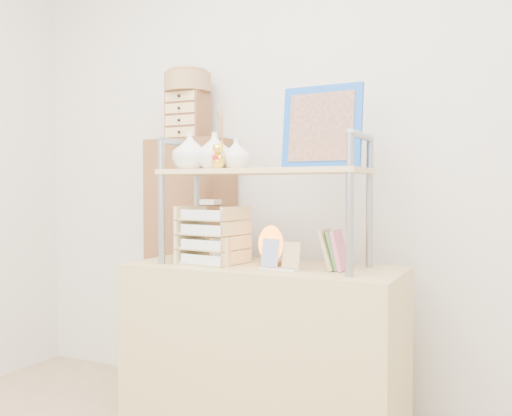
{
  "coord_description": "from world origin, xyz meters",
  "views": [
    {
      "loc": [
        1.04,
        -1.05,
        1.09
      ],
      "look_at": [
        -0.04,
        1.2,
        1.0
      ],
      "focal_mm": 40.0,
      "sensor_mm": 36.0,
      "label": 1
    }
  ],
  "objects_px": {
    "cabinet": "(190,264)",
    "salt_lamp": "(271,245)",
    "letter_tray": "(211,238)",
    "desk": "(263,350)"
  },
  "relations": [
    {
      "from": "cabinet",
      "to": "salt_lamp",
      "type": "bearing_deg",
      "value": -25.62
    },
    {
      "from": "letter_tray",
      "to": "salt_lamp",
      "type": "bearing_deg",
      "value": 11.97
    },
    {
      "from": "desk",
      "to": "salt_lamp",
      "type": "bearing_deg",
      "value": 23.26
    },
    {
      "from": "salt_lamp",
      "to": "desk",
      "type": "bearing_deg",
      "value": -156.74
    },
    {
      "from": "desk",
      "to": "salt_lamp",
      "type": "xyz_separation_m",
      "value": [
        0.03,
        0.01,
        0.47
      ]
    },
    {
      "from": "desk",
      "to": "cabinet",
      "type": "bearing_deg",
      "value": 148.64
    },
    {
      "from": "cabinet",
      "to": "salt_lamp",
      "type": "height_order",
      "value": "cabinet"
    },
    {
      "from": "desk",
      "to": "cabinet",
      "type": "relative_size",
      "value": 0.89
    },
    {
      "from": "desk",
      "to": "cabinet",
      "type": "distance_m",
      "value": 0.77
    },
    {
      "from": "cabinet",
      "to": "letter_tray",
      "type": "xyz_separation_m",
      "value": [
        0.37,
        -0.41,
        0.19
      ]
    }
  ]
}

